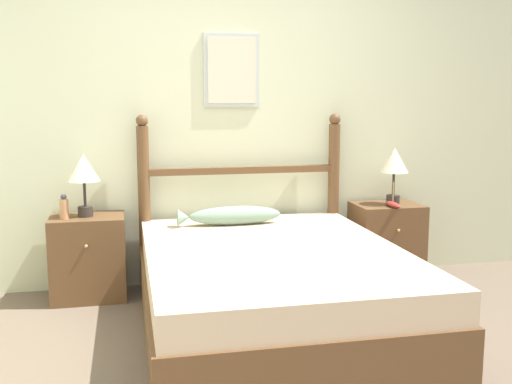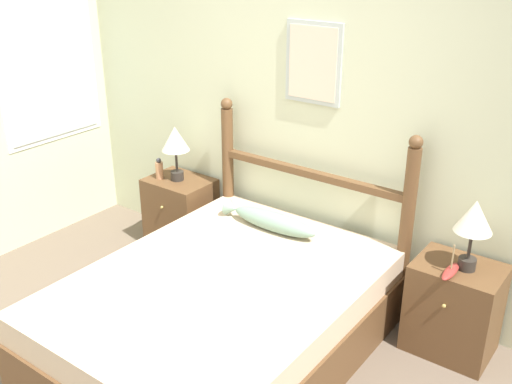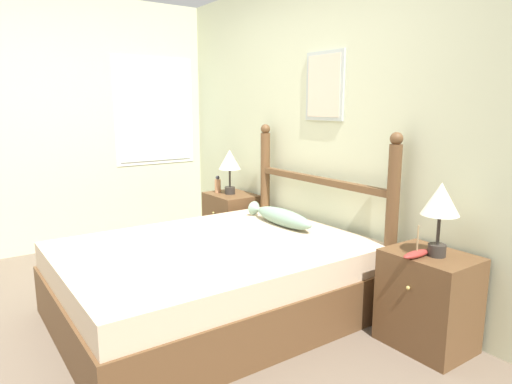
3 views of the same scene
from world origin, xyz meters
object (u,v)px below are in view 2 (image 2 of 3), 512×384
bottle (159,169)px  model_boat (451,271)px  fish_pillow (270,220)px  table_lamp_left (175,142)px  nightstand_left (181,213)px  bed (221,315)px  table_lamp_right (474,220)px  nightstand_right (454,308)px

bottle → model_boat: bearing=-1.3°
bottle → fish_pillow: 1.15m
table_lamp_left → nightstand_left: bearing=54.5°
bed → fish_pillow: fish_pillow is taller
table_lamp_left → table_lamp_right: (2.32, -0.00, 0.00)m
nightstand_left → model_boat: size_ratio=2.56×
table_lamp_right → fish_pillow: 1.36m
nightstand_left → nightstand_right: bearing=0.0°
bottle → table_lamp_right: bearing=1.4°
nightstand_left → bottle: size_ratio=3.42×
table_lamp_right → nightstand_right: bearing=164.8°
table_lamp_left → bed: bearing=-36.7°
table_lamp_right → nightstand_left: bearing=179.7°
table_lamp_left → fish_pillow: 1.07m
nightstand_right → table_lamp_right: size_ratio=1.35×
model_boat → fish_pillow: 1.26m
fish_pillow → table_lamp_right: bearing=6.2°
bed → bottle: bearing=148.3°
nightstand_right → table_lamp_right: 0.62m
nightstand_left → fish_pillow: fish_pillow is taller
table_lamp_right → fish_pillow: bearing=-173.8°
model_boat → nightstand_right: bearing=83.0°
bed → table_lamp_left: bearing=143.3°
table_lamp_left → model_boat: 2.28m
nightstand_left → table_lamp_left: bearing=-125.5°
nightstand_right → fish_pillow: bearing=-173.1°
nightstand_left → table_lamp_left: table_lamp_left is taller
bed → table_lamp_right: size_ratio=4.68×
bed → nightstand_right: nightstand_right is taller
nightstand_right → model_boat: (-0.02, -0.13, 0.32)m
table_lamp_left → bottle: size_ratio=2.54×
table_lamp_left → table_lamp_right: bearing=-0.0°
model_boat → table_lamp_right: bearing=64.8°
fish_pillow → bottle: bearing=175.8°
fish_pillow → model_boat: bearing=1.3°
table_lamp_left → model_boat: (2.26, -0.12, -0.30)m
table_lamp_left → model_boat: size_ratio=1.90×
model_boat → fish_pillow: size_ratio=0.31×
nightstand_left → table_lamp_left: size_ratio=1.35×
nightstand_right → table_lamp_right: table_lamp_right is taller
nightstand_left → nightstand_right: same height
table_lamp_left → bottle: (-0.14, -0.06, -0.24)m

